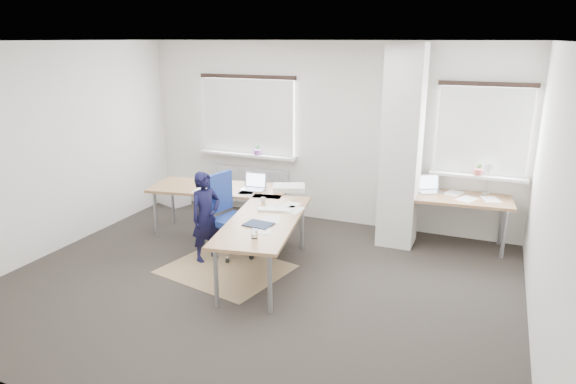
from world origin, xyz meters
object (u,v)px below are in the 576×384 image
at_px(desk_main, 244,204).
at_px(task_chair, 233,233).
at_px(desk_side, 459,200).
at_px(person, 206,217).

xyz_separation_m(desk_main, task_chair, (-0.11, -0.13, -0.38)).
distance_m(desk_main, desk_side, 2.97).
height_order(desk_main, person, person).
height_order(task_chair, person, person).
xyz_separation_m(task_chair, person, (-0.23, -0.28, 0.29)).
bearing_deg(task_chair, person, -116.86).
relative_size(desk_main, person, 2.35).
bearing_deg(desk_side, task_chair, -157.01).
distance_m(desk_main, task_chair, 0.42).
relative_size(task_chair, person, 0.93).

